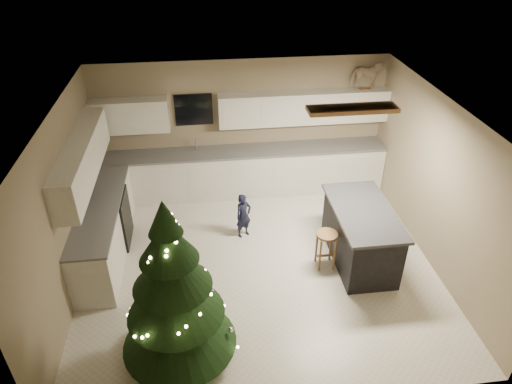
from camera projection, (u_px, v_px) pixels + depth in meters
ground_plane at (259, 263)px, 7.38m from camera, size 5.50×5.50×0.00m
room_shell at (261, 169)px, 6.45m from camera, size 5.52×5.02×2.61m
cabinetry at (197, 176)px, 8.26m from camera, size 5.50×3.20×2.00m
island at (360, 235)px, 7.24m from camera, size 0.90×1.70×0.95m
bar_stool at (326, 242)px, 7.09m from camera, size 0.33×0.33×0.63m
christmas_tree at (175, 299)px, 5.39m from camera, size 1.48×1.43×2.37m
toddler at (244, 216)px, 7.80m from camera, size 0.36×0.31×0.82m
rocking_horse at (367, 75)px, 8.36m from camera, size 0.61×0.30×0.52m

